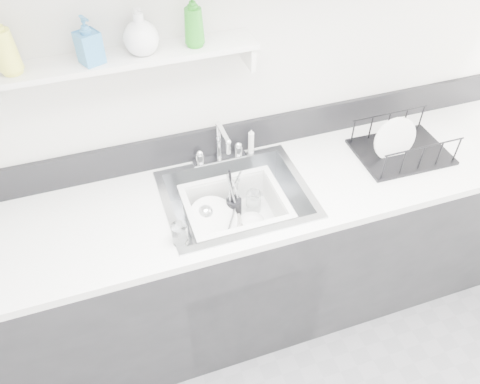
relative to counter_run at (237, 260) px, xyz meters
name	(u,v)px	position (x,y,z in m)	size (l,w,h in m)	color
room_shell	(356,181)	(0.00, -0.80, 1.22)	(3.50, 3.00, 2.60)	silver
counter_run	(237,260)	(0.00, 0.00, 0.00)	(3.20, 0.62, 0.92)	black
backsplash	(216,141)	(0.00, 0.30, 0.54)	(3.20, 0.02, 0.16)	black
sink	(236,209)	(0.00, 0.00, 0.37)	(0.64, 0.52, 0.20)	silver
faucet	(220,151)	(0.00, 0.25, 0.52)	(0.26, 0.18, 0.23)	silver
side_sprayer	(251,142)	(0.16, 0.25, 0.53)	(0.03, 0.03, 0.14)	silver
wall_shelf	(126,60)	(-0.35, 0.23, 1.05)	(1.00, 0.16, 0.12)	silver
wash_tub	(235,214)	(-0.02, -0.04, 0.38)	(0.44, 0.36, 0.17)	silver
plate_stack	(215,222)	(-0.11, -0.02, 0.34)	(0.27, 0.26, 0.11)	white
utensil_cup	(234,205)	(0.00, 0.03, 0.36)	(0.07, 0.07, 0.24)	black
ladle	(222,218)	(-0.07, -0.01, 0.35)	(0.30, 0.11, 0.09)	silver
tumbler_in_tub	(253,201)	(0.09, 0.03, 0.36)	(0.07, 0.07, 0.10)	white
tumbler_counter	(180,234)	(-0.30, -0.19, 0.50)	(0.06, 0.06, 0.09)	white
dish_rack	(404,141)	(0.85, 0.02, 0.54)	(0.43, 0.32, 0.15)	black
bowl_small	(252,222)	(0.06, -0.06, 0.32)	(0.11, 0.11, 0.03)	white
soap_bottle_a	(3,44)	(-0.74, 0.22, 1.18)	(0.08, 0.08, 0.21)	#EBEA53
soap_bottle_b	(88,40)	(-0.47, 0.21, 1.16)	(0.08, 0.08, 0.17)	teal
soap_bottle_c	(140,31)	(-0.28, 0.22, 1.15)	(0.13, 0.13, 0.17)	silver
soap_bottle_d	(193,20)	(-0.09, 0.22, 1.17)	(0.08, 0.08, 0.20)	#22881C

